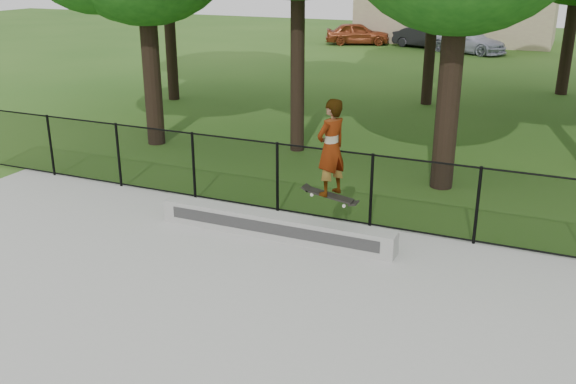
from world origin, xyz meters
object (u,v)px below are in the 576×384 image
(car_a, at_px, (358,34))
(car_b, at_px, (424,37))
(skater_airborne, at_px, (331,149))
(car_c, at_px, (467,41))
(grind_ledge, at_px, (275,226))

(car_a, distance_m, car_b, 4.13)
(car_a, distance_m, skater_airborne, 30.62)
(car_c, bearing_deg, skater_airborne, -152.52)
(grind_ledge, bearing_deg, car_a, 104.89)
(grind_ledge, distance_m, car_b, 29.50)
(car_b, relative_size, car_c, 0.80)
(car_c, bearing_deg, grind_ledge, -154.85)
(car_a, relative_size, skater_airborne, 2.12)
(car_b, height_order, car_c, car_c)
(car_c, relative_size, skater_airborne, 2.28)
(skater_airborne, bearing_deg, car_b, 99.19)
(car_a, bearing_deg, car_c, -119.65)
(car_a, xyz_separation_m, skater_airborne, (8.89, -29.27, 1.28))
(car_b, relative_size, skater_airborne, 1.81)
(car_a, height_order, car_b, car_a)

